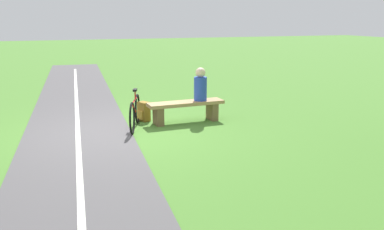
{
  "coord_description": "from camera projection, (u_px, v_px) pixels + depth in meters",
  "views": [
    {
      "loc": [
        1.44,
        8.78,
        2.45
      ],
      "look_at": [
        -1.12,
        1.82,
        0.7
      ],
      "focal_mm": 38.72,
      "sensor_mm": 36.0,
      "label": 1
    }
  ],
  "objects": [
    {
      "name": "ground_plane",
      "position": [
        115.0,
        132.0,
        9.06
      ],
      "size": [
        80.0,
        80.0,
        0.0
      ],
      "primitive_type": "plane",
      "color": "#477A2D"
    },
    {
      "name": "paved_path",
      "position": [
        82.0,
        224.0,
        5.03
      ],
      "size": [
        5.13,
        36.07,
        0.02
      ],
      "primitive_type": "cube",
      "rotation": [
        0.0,
        0.0,
        -0.08
      ],
      "color": "#4C494C",
      "rests_on": "ground_plane"
    },
    {
      "name": "path_centre_line",
      "position": [
        82.0,
        223.0,
        5.03
      ],
      "size": [
        2.65,
        31.91,
        0.0
      ],
      "primitive_type": "cube",
      "rotation": [
        0.0,
        0.0,
        -0.08
      ],
      "color": "silver",
      "rests_on": "paved_path"
    },
    {
      "name": "bench",
      "position": [
        186.0,
        108.0,
        9.87
      ],
      "size": [
        1.86,
        0.51,
        0.5
      ],
      "rotation": [
        0.0,
        0.0,
        0.03
      ],
      "color": "#A88456",
      "rests_on": "ground_plane"
    },
    {
      "name": "person_seated",
      "position": [
        200.0,
        86.0,
        9.89
      ],
      "size": [
        0.32,
        0.32,
        0.79
      ],
      "rotation": [
        0.0,
        0.0,
        0.03
      ],
      "color": "#2847B7",
      "rests_on": "bench"
    },
    {
      "name": "bicycle",
      "position": [
        135.0,
        112.0,
        9.32
      ],
      "size": [
        0.6,
        1.58,
        0.88
      ],
      "rotation": [
        0.0,
        0.0,
        1.23
      ],
      "color": "black",
      "rests_on": "ground_plane"
    },
    {
      "name": "backpack",
      "position": [
        144.0,
        112.0,
        10.01
      ],
      "size": [
        0.31,
        0.33,
        0.47
      ],
      "rotation": [
        0.0,
        0.0,
        5.16
      ],
      "color": "olive",
      "rests_on": "ground_plane"
    }
  ]
}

